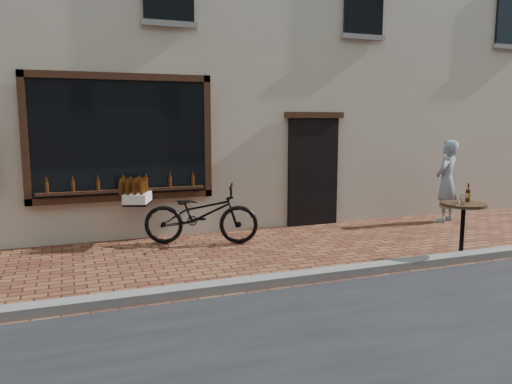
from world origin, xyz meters
name	(u,v)px	position (x,y,z in m)	size (l,w,h in m)	color
ground	(304,286)	(0.00, 0.00, 0.00)	(90.00, 90.00, 0.00)	#52261A
kerb	(297,278)	(0.00, 0.20, 0.06)	(90.00, 0.25, 0.12)	slate
cargo_bicycle	(199,213)	(-0.70, 2.74, 0.54)	(2.42, 1.40, 1.12)	black
bistro_table	(463,219)	(2.94, 0.35, 0.63)	(0.68, 0.68, 1.17)	black
pedestrian	(447,181)	(4.72, 2.74, 0.87)	(0.63, 0.42, 1.74)	gray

